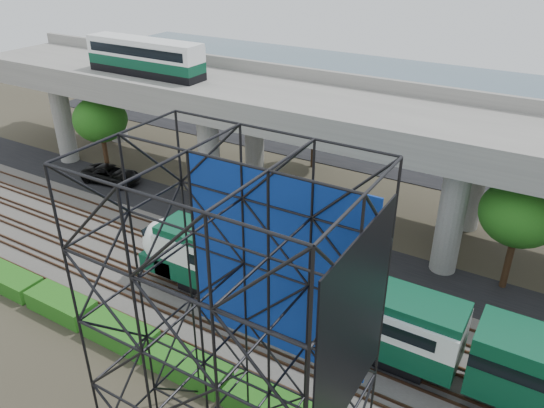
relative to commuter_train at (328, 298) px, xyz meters
The scene contains 13 objects.
ground 6.98m from the commuter_train, 161.67° to the right, with size 140.00×140.00×0.00m, color #474233.
ballast_bed 6.65m from the commuter_train, behind, with size 90.00×12.00×0.20m, color slate.
service_road 10.81m from the commuter_train, 125.38° to the left, with size 90.00×5.00×0.08m, color black.
parking_lot 32.69m from the commuter_train, 100.68° to the left, with size 90.00×18.00×0.08m, color black.
harbor_water 54.41m from the commuter_train, 96.38° to the left, with size 140.00×40.00×0.03m, color #415E6A.
rail_tracks 6.57m from the commuter_train, behind, with size 90.00×9.52×0.16m.
commuter_train is the anchor object (origin of this frame).
overpass 16.73m from the commuter_train, 118.04° to the left, with size 80.00×12.00×12.40m.
scaffold_tower 11.01m from the commuter_train, 85.89° to the right, with size 9.36×6.36×15.00m.
hedge_strip 8.39m from the commuter_train, 128.61° to the right, with size 34.60×1.80×1.20m.
trees 17.96m from the commuter_train, 127.07° to the left, with size 40.94×16.94×7.69m.
suv 27.89m from the commuter_train, 161.40° to the left, with size 2.62×5.68×1.58m, color black.
parked_cars 31.91m from the commuter_train, 100.01° to the left, with size 35.34×9.34×1.31m.
Camera 1 is at (15.56, -20.02, 21.27)m, focal length 35.00 mm.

